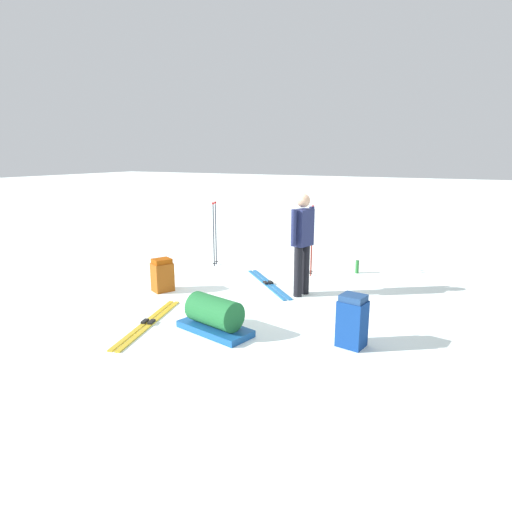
# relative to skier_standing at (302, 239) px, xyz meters

# --- Properties ---
(ground_plane) EXTENTS (80.00, 80.00, 0.00)m
(ground_plane) POSITION_rel_skier_standing_xyz_m (-0.45, 0.63, -0.95)
(ground_plane) COLOR white
(skier_standing) EXTENTS (0.55, 0.30, 1.70)m
(skier_standing) POSITION_rel_skier_standing_xyz_m (0.00, 0.00, 0.00)
(skier_standing) COLOR black
(skier_standing) RESTS_ON ground_plane
(ski_pair_near) EXTENTS (1.47, 1.49, 0.05)m
(ski_pair_near) POSITION_rel_skier_standing_xyz_m (0.29, 0.76, -0.94)
(ski_pair_near) COLOR #20629E
(ski_pair_near) RESTS_ON ground_plane
(ski_pair_far) EXTENTS (1.84, 0.64, 0.05)m
(ski_pair_far) POSITION_rel_skier_standing_xyz_m (-2.20, 1.42, -0.94)
(ski_pair_far) COLOR gold
(ski_pair_far) RESTS_ON ground_plane
(backpack_large_dark) EXTENTS (0.42, 0.39, 0.57)m
(backpack_large_dark) POSITION_rel_skier_standing_xyz_m (-0.90, 2.21, -0.67)
(backpack_large_dark) COLOR #934711
(backpack_large_dark) RESTS_ON ground_plane
(backpack_bright) EXTENTS (0.32, 0.36, 0.66)m
(backpack_bright) POSITION_rel_skier_standing_xyz_m (-1.59, -1.29, -0.63)
(backpack_bright) COLOR navy
(backpack_bright) RESTS_ON ground_plane
(ski_poles_planted_near) EXTENTS (0.23, 0.12, 1.36)m
(ski_poles_planted_near) POSITION_rel_skier_standing_xyz_m (1.03, 2.37, -0.20)
(ski_poles_planted_near) COLOR black
(ski_poles_planted_near) RESTS_ON ground_plane
(ski_poles_planted_far) EXTENTS (0.21, 0.11, 1.37)m
(ski_poles_planted_far) POSITION_rel_skier_standing_xyz_m (1.24, 0.29, -0.20)
(ski_poles_planted_far) COLOR maroon
(ski_poles_planted_far) RESTS_ON ground_plane
(gear_sled) EXTENTS (0.68, 1.13, 0.49)m
(gear_sled) POSITION_rel_skier_standing_xyz_m (-2.00, 0.44, -0.73)
(gear_sled) COLOR #174F91
(gear_sled) RESTS_ON ground_plane
(thermos_bottle) EXTENTS (0.07, 0.07, 0.26)m
(thermos_bottle) POSITION_rel_skier_standing_xyz_m (1.80, -0.48, -0.82)
(thermos_bottle) COLOR #256E2D
(thermos_bottle) RESTS_ON ground_plane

